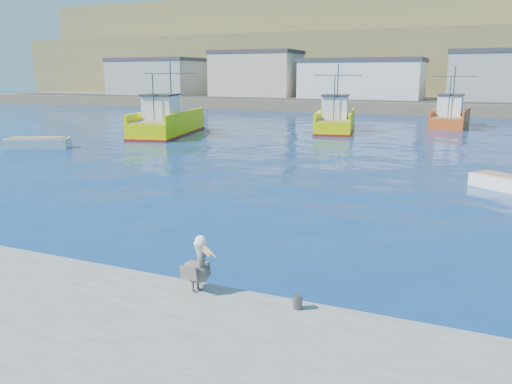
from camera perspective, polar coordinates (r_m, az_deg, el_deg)
ground at (r=14.98m, az=-2.09°, el=-7.52°), size 260.00×260.00×0.00m
dock_bollards at (r=11.69m, az=-6.64°, el=-10.36°), size 36.20×0.20×0.30m
far_shore at (r=122.06m, az=21.02°, el=14.18°), size 200.00×81.00×24.00m
trawler_yellow_a at (r=46.11m, az=-10.14°, el=7.76°), size 5.95×11.50×6.47m
trawler_yellow_b at (r=48.85m, az=9.07°, el=8.01°), size 4.95×10.05×6.30m
boat_orange at (r=56.05m, az=21.30°, el=8.04°), size 4.54×8.83×6.12m
skiff_left at (r=40.45m, az=-23.65°, el=5.07°), size 4.64×3.38×0.96m
skiff_mid at (r=26.26m, az=27.22°, el=0.70°), size 3.82×3.23×0.82m
pelican at (r=11.46m, az=-6.77°, el=-8.53°), size 1.09×0.62×1.36m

